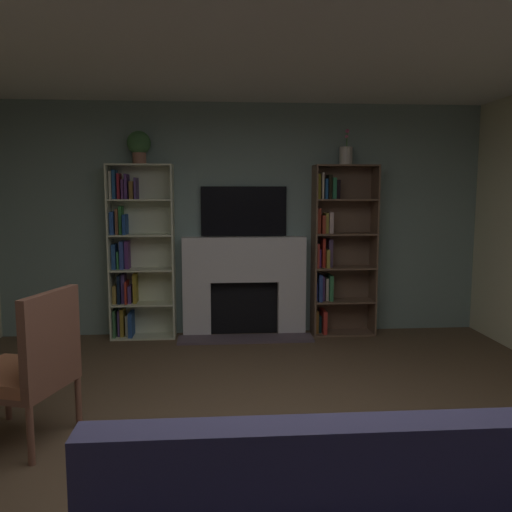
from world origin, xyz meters
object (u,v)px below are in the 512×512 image
at_px(coffee_table, 322,462).
at_px(bookshelf_right, 336,250).
at_px(bookshelf_left, 135,254).
at_px(potted_plant, 139,145).
at_px(fireplace, 244,284).
at_px(armchair, 27,368).
at_px(tv, 244,211).
at_px(vase_with_flowers, 346,155).

bearing_deg(coffee_table, bookshelf_right, 76.06).
bearing_deg(bookshelf_left, potted_plant, -28.87).
distance_m(fireplace, coffee_table, 3.53).
bearing_deg(coffee_table, armchair, 149.66).
bearing_deg(fireplace, armchair, -121.94).
distance_m(tv, bookshelf_left, 1.33).
height_order(potted_plant, armchair, potted_plant).
distance_m(bookshelf_right, armchair, 3.64).
xyz_separation_m(tv, vase_with_flowers, (1.15, -0.12, 0.63)).
relative_size(bookshelf_right, potted_plant, 5.46).
height_order(tv, armchair, tv).
bearing_deg(potted_plant, armchair, -99.39).
bearing_deg(vase_with_flowers, bookshelf_right, 156.17).
distance_m(tv, potted_plant, 1.37).
height_order(bookshelf_left, armchair, bookshelf_left).
xyz_separation_m(fireplace, coffee_table, (0.19, -3.52, -0.26)).
bearing_deg(tv, bookshelf_right, -4.38).
distance_m(tv, vase_with_flowers, 1.32).
xyz_separation_m(potted_plant, armchair, (-0.41, -2.45, -1.65)).
height_order(armchair, coffee_table, armchair).
height_order(fireplace, vase_with_flowers, vase_with_flowers).
xyz_separation_m(potted_plant, coffee_table, (1.34, -3.47, -1.82)).
bearing_deg(tv, bookshelf_left, -176.71).
relative_size(bookshelf_left, coffee_table, 2.27).
xyz_separation_m(vase_with_flowers, coffee_table, (-0.96, -3.47, -1.72)).
xyz_separation_m(bookshelf_left, armchair, (-0.32, -2.50, -0.45)).
distance_m(potted_plant, vase_with_flowers, 2.30).
bearing_deg(armchair, potted_plant, 80.61).
relative_size(bookshelf_left, potted_plant, 5.46).
bearing_deg(armchair, tv, 58.84).
height_order(bookshelf_right, armchair, bookshelf_right).
distance_m(fireplace, armchair, 2.94).
height_order(vase_with_flowers, coffee_table, vase_with_flowers).
bearing_deg(armchair, bookshelf_left, 82.78).
xyz_separation_m(tv, bookshelf_left, (-1.24, -0.07, -0.47)).
relative_size(fireplace, bookshelf_left, 0.77).
bearing_deg(armchair, vase_with_flowers, 42.19).
xyz_separation_m(armchair, coffee_table, (1.75, -1.02, -0.17)).
distance_m(fireplace, vase_with_flowers, 1.86).
relative_size(bookshelf_left, armchair, 1.92).
bearing_deg(coffee_table, tv, 93.04).
bearing_deg(vase_with_flowers, coffee_table, -105.44).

